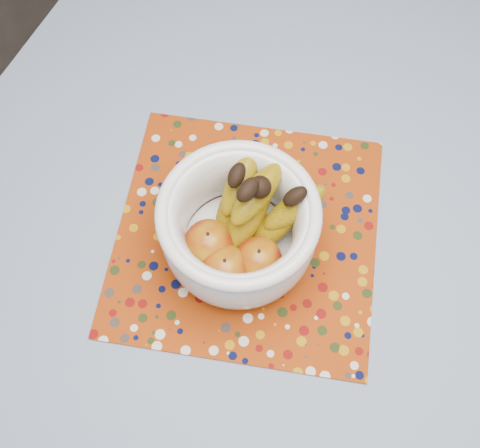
# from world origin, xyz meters

# --- Properties ---
(table) EXTENTS (1.20, 1.20, 0.75)m
(table) POSITION_xyz_m (0.00, 0.00, 0.67)
(table) COLOR brown
(table) RESTS_ON ground
(tablecloth) EXTENTS (1.32, 1.32, 0.01)m
(tablecloth) POSITION_xyz_m (0.00, 0.00, 0.76)
(tablecloth) COLOR slate
(tablecloth) RESTS_ON table
(placemat) EXTENTS (0.50, 0.50, 0.00)m
(placemat) POSITION_xyz_m (-0.12, -0.05, 0.76)
(placemat) COLOR #913007
(placemat) RESTS_ON tablecloth
(fruit_bowl) EXTENTS (0.26, 0.24, 0.18)m
(fruit_bowl) POSITION_xyz_m (-0.11, -0.07, 0.84)
(fruit_bowl) COLOR white
(fruit_bowl) RESTS_ON placemat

